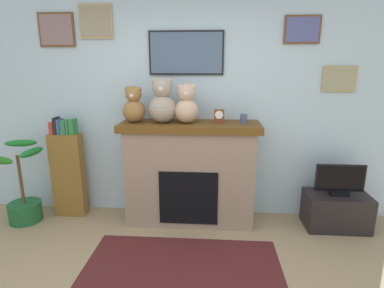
# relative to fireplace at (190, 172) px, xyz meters

# --- Properties ---
(back_wall) EXTENTS (5.20, 0.15, 2.60)m
(back_wall) POSITION_rel_fireplace_xyz_m (-0.13, 0.30, 0.71)
(back_wall) COLOR silver
(back_wall) RESTS_ON ground_plane
(fireplace) EXTENTS (1.56, 0.54, 1.19)m
(fireplace) POSITION_rel_fireplace_xyz_m (0.00, 0.00, 0.00)
(fireplace) COLOR gray
(fireplace) RESTS_ON ground_plane
(bookshelf) EXTENTS (0.38, 0.16, 1.22)m
(bookshelf) POSITION_rel_fireplace_xyz_m (-1.48, 0.04, -0.03)
(bookshelf) COLOR brown
(bookshelf) RESTS_ON ground_plane
(potted_plant) EXTENTS (0.51, 0.54, 0.96)m
(potted_plant) POSITION_rel_fireplace_xyz_m (-1.95, -0.17, -0.32)
(potted_plant) COLOR #1E592D
(potted_plant) RESTS_ON ground_plane
(tv_stand) EXTENTS (0.69, 0.40, 0.40)m
(tv_stand) POSITION_rel_fireplace_xyz_m (1.67, -0.06, -0.40)
(tv_stand) COLOR black
(tv_stand) RESTS_ON ground_plane
(television) EXTENTS (0.53, 0.14, 0.35)m
(television) POSITION_rel_fireplace_xyz_m (1.67, -0.06, -0.03)
(television) COLOR black
(television) RESTS_ON tv_stand
(area_rug) EXTENTS (1.82, 0.98, 0.01)m
(area_rug) POSITION_rel_fireplace_xyz_m (0.00, -0.92, -0.60)
(area_rug) COLOR #4F1C1E
(area_rug) RESTS_ON ground_plane
(candle_jar) EXTENTS (0.08, 0.08, 0.11)m
(candle_jar) POSITION_rel_fireplace_xyz_m (0.59, -0.02, 0.64)
(candle_jar) COLOR #4C517A
(candle_jar) RESTS_ON fireplace
(mantel_clock) EXTENTS (0.11, 0.08, 0.15)m
(mantel_clock) POSITION_rel_fireplace_xyz_m (0.32, -0.02, 0.66)
(mantel_clock) COLOR brown
(mantel_clock) RESTS_ON fireplace
(teddy_bear_tan) EXTENTS (0.25, 0.25, 0.40)m
(teddy_bear_tan) POSITION_rel_fireplace_xyz_m (-0.62, -0.02, 0.77)
(teddy_bear_tan) COLOR olive
(teddy_bear_tan) RESTS_ON fireplace
(teddy_bear_grey) EXTENTS (0.31, 0.31, 0.50)m
(teddy_bear_grey) POSITION_rel_fireplace_xyz_m (-0.30, -0.02, 0.81)
(teddy_bear_grey) COLOR tan
(teddy_bear_grey) RESTS_ON fireplace
(teddy_bear_brown) EXTENTS (0.27, 0.27, 0.43)m
(teddy_bear_brown) POSITION_rel_fireplace_xyz_m (-0.04, -0.02, 0.78)
(teddy_bear_brown) COLOR #D1AA8E
(teddy_bear_brown) RESTS_ON fireplace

